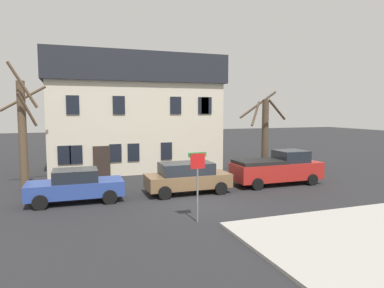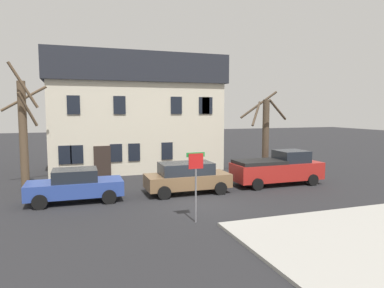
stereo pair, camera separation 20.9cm
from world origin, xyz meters
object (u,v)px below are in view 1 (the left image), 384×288
Objects in this scene: building_main at (134,112)px; pickup_truck_red at (277,168)px; tree_bare_near at (23,132)px; bicycle_leaning at (91,183)px; tree_bare_mid at (265,134)px; car_blue_sedan at (76,186)px; car_brown_wagon at (187,177)px; street_sign_pole at (198,174)px.

pickup_truck_red is at bearing -51.70° from building_main.
tree_bare_near reaches higher than bicycle_leaning.
car_blue_sedan is at bearing -168.17° from tree_bare_mid.
building_main reaches higher than pickup_truck_red.
pickup_truck_red is (7.04, -8.92, -3.34)m from building_main.
tree_bare_mid is 1.28× the size of car_brown_wagon.
tree_bare_near is at bearing 171.40° from bicycle_leaning.
street_sign_pole is at bearing -47.04° from car_blue_sedan.
bicycle_leaning is at bearing -119.39° from building_main.
tree_bare_mid is 7.10m from car_brown_wagon.
tree_bare_mid reaches higher than bicycle_leaning.
tree_bare_mid reaches higher than car_brown_wagon.
street_sign_pole reaches higher than car_brown_wagon.
building_main is at bearing 60.61° from bicycle_leaning.
pickup_truck_red is (14.09, -2.93, -2.31)m from tree_bare_near.
bicycle_leaning is at bearing 179.38° from tree_bare_mid.
street_sign_pole is 1.61× the size of bicycle_leaning.
tree_bare_mid is at bearing 78.38° from pickup_truck_red.
bicycle_leaning is at bearing 150.94° from car_brown_wagon.
car_blue_sedan is 2.59× the size of bicycle_leaning.
bicycle_leaning is at bearing 72.33° from car_blue_sedan.
tree_bare_mid is 2.06× the size of street_sign_pole.
car_blue_sedan is 11.54m from pickup_truck_red.
building_main is 14.17m from street_sign_pole.
tree_bare_mid is (14.57, -0.63, -0.42)m from tree_bare_near.
tree_bare_mid is 10.55m from street_sign_pole.
car_brown_wagon is 0.83× the size of pickup_truck_red.
tree_bare_near is at bearing 131.47° from street_sign_pole.
tree_bare_mid is (7.51, -6.62, -1.45)m from building_main.
tree_bare_near is 9.20m from car_brown_wagon.
street_sign_pole is at bearing -89.95° from building_main.
car_blue_sedan is 6.72m from street_sign_pole.
street_sign_pole is 8.49m from bicycle_leaning.
building_main is 2.81× the size of car_blue_sedan.
bicycle_leaning is at bearing 167.25° from pickup_truck_red.
tree_bare_near is (-7.05, -5.98, -1.02)m from building_main.
street_sign_pole is at bearing -48.53° from tree_bare_near.
street_sign_pole is (4.51, -4.85, 1.15)m from car_blue_sedan.
car_blue_sedan is at bearing 132.96° from street_sign_pole.
street_sign_pole reaches higher than bicycle_leaning.
car_brown_wagon is at bearing -0.71° from car_blue_sedan.
bicycle_leaning is (-4.87, 2.71, -0.50)m from car_brown_wagon.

